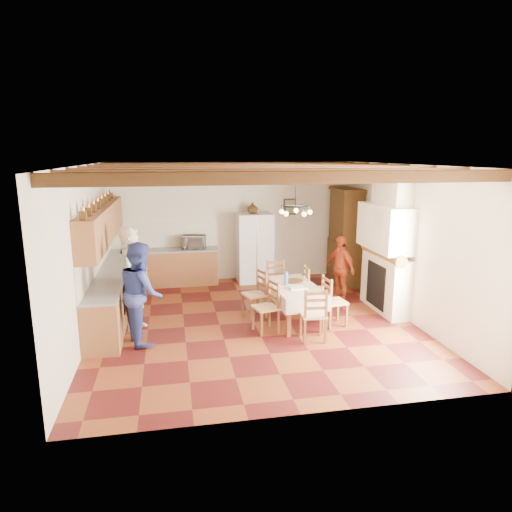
{
  "coord_description": "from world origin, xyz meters",
  "views": [
    {
      "loc": [
        -1.51,
        -8.2,
        3.2
      ],
      "look_at": [
        0.1,
        0.3,
        1.25
      ],
      "focal_mm": 32.0,
      "sensor_mm": 36.0,
      "label": 1
    }
  ],
  "objects_px": {
    "chair_right_near": "(335,301)",
    "microwave": "(194,242)",
    "chair_end_far": "(277,283)",
    "person_woman_red": "(340,268)",
    "hutch": "(345,236)",
    "person_man": "(134,279)",
    "chair_left_far": "(254,294)",
    "chair_end_near": "(313,314)",
    "refrigerator": "(254,248)",
    "chair_right_far": "(314,289)",
    "person_woman_blue": "(141,293)",
    "chair_left_near": "(265,307)",
    "dining_table": "(294,290)"
  },
  "relations": [
    {
      "from": "chair_end_near",
      "to": "chair_end_far",
      "type": "xyz_separation_m",
      "value": [
        -0.19,
        1.95,
        0.0
      ]
    },
    {
      "from": "chair_end_far",
      "to": "person_woman_red",
      "type": "bearing_deg",
      "value": 6.69
    },
    {
      "from": "chair_left_far",
      "to": "chair_right_near",
      "type": "distance_m",
      "value": 1.59
    },
    {
      "from": "dining_table",
      "to": "chair_end_near",
      "type": "relative_size",
      "value": 1.74
    },
    {
      "from": "hutch",
      "to": "chair_end_near",
      "type": "relative_size",
      "value": 2.47
    },
    {
      "from": "chair_left_near",
      "to": "person_man",
      "type": "relative_size",
      "value": 0.49
    },
    {
      "from": "person_woman_blue",
      "to": "person_man",
      "type": "bearing_deg",
      "value": -0.83
    },
    {
      "from": "refrigerator",
      "to": "chair_left_near",
      "type": "distance_m",
      "value": 3.44
    },
    {
      "from": "chair_left_far",
      "to": "person_woman_red",
      "type": "relative_size",
      "value": 0.66
    },
    {
      "from": "chair_end_near",
      "to": "person_woman_red",
      "type": "xyz_separation_m",
      "value": [
        1.26,
        2.05,
        0.25
      ]
    },
    {
      "from": "chair_left_far",
      "to": "chair_end_near",
      "type": "relative_size",
      "value": 1.0
    },
    {
      "from": "person_man",
      "to": "dining_table",
      "type": "bearing_deg",
      "value": -73.9
    },
    {
      "from": "chair_left_near",
      "to": "chair_left_far",
      "type": "distance_m",
      "value": 0.81
    },
    {
      "from": "person_woman_red",
      "to": "chair_right_near",
      "type": "bearing_deg",
      "value": -45.33
    },
    {
      "from": "chair_right_near",
      "to": "microwave",
      "type": "xyz_separation_m",
      "value": [
        -2.44,
        3.35,
        0.58
      ]
    },
    {
      "from": "person_woman_blue",
      "to": "chair_left_far",
      "type": "bearing_deg",
      "value": -83.57
    },
    {
      "from": "chair_end_far",
      "to": "person_man",
      "type": "bearing_deg",
      "value": -160.08
    },
    {
      "from": "chair_left_far",
      "to": "chair_end_far",
      "type": "distance_m",
      "value": 0.86
    },
    {
      "from": "chair_left_far",
      "to": "person_woman_red",
      "type": "distance_m",
      "value": 2.19
    },
    {
      "from": "chair_right_near",
      "to": "hutch",
      "type": "bearing_deg",
      "value": -30.82
    },
    {
      "from": "chair_right_far",
      "to": "person_man",
      "type": "relative_size",
      "value": 0.49
    },
    {
      "from": "dining_table",
      "to": "person_woman_blue",
      "type": "bearing_deg",
      "value": -170.72
    },
    {
      "from": "chair_end_near",
      "to": "microwave",
      "type": "relative_size",
      "value": 1.68
    },
    {
      "from": "chair_right_near",
      "to": "person_woman_blue",
      "type": "relative_size",
      "value": 0.55
    },
    {
      "from": "refrigerator",
      "to": "chair_right_far",
      "type": "distance_m",
      "value": 2.67
    },
    {
      "from": "chair_left_far",
      "to": "chair_end_far",
      "type": "bearing_deg",
      "value": 118.96
    },
    {
      "from": "refrigerator",
      "to": "hutch",
      "type": "height_order",
      "value": "hutch"
    },
    {
      "from": "chair_left_far",
      "to": "person_man",
      "type": "height_order",
      "value": "person_man"
    },
    {
      "from": "chair_left_near",
      "to": "chair_end_far",
      "type": "distance_m",
      "value": 1.53
    },
    {
      "from": "chair_end_far",
      "to": "chair_end_near",
      "type": "bearing_deg",
      "value": -81.53
    },
    {
      "from": "chair_end_far",
      "to": "person_woman_red",
      "type": "xyz_separation_m",
      "value": [
        1.45,
        0.09,
        0.25
      ]
    },
    {
      "from": "chair_end_near",
      "to": "chair_right_near",
      "type": "bearing_deg",
      "value": -130.11
    },
    {
      "from": "dining_table",
      "to": "chair_left_far",
      "type": "bearing_deg",
      "value": 151.99
    },
    {
      "from": "dining_table",
      "to": "person_woman_red",
      "type": "height_order",
      "value": "person_woman_red"
    },
    {
      "from": "hutch",
      "to": "person_man",
      "type": "xyz_separation_m",
      "value": [
        -4.95,
        -2.31,
        -0.21
      ]
    },
    {
      "from": "chair_left_near",
      "to": "hutch",
      "type": "bearing_deg",
      "value": 122.6
    },
    {
      "from": "person_man",
      "to": "refrigerator",
      "type": "bearing_deg",
      "value": -25.72
    },
    {
      "from": "chair_left_far",
      "to": "person_woman_blue",
      "type": "distance_m",
      "value": 2.32
    },
    {
      "from": "person_man",
      "to": "microwave",
      "type": "xyz_separation_m",
      "value": [
        1.24,
        2.89,
        0.09
      ]
    },
    {
      "from": "person_man",
      "to": "microwave",
      "type": "distance_m",
      "value": 3.14
    },
    {
      "from": "person_woman_blue",
      "to": "microwave",
      "type": "distance_m",
      "value": 3.64
    },
    {
      "from": "dining_table",
      "to": "person_woman_blue",
      "type": "distance_m",
      "value": 2.88
    },
    {
      "from": "person_woman_red",
      "to": "chair_end_far",
      "type": "bearing_deg",
      "value": -107.44
    },
    {
      "from": "refrigerator",
      "to": "hutch",
      "type": "distance_m",
      "value": 2.28
    },
    {
      "from": "chair_end_near",
      "to": "person_woman_red",
      "type": "height_order",
      "value": "person_woman_red"
    },
    {
      "from": "chair_end_far",
      "to": "person_man",
      "type": "height_order",
      "value": "person_man"
    },
    {
      "from": "dining_table",
      "to": "chair_end_near",
      "type": "distance_m",
      "value": 0.98
    },
    {
      "from": "chair_left_near",
      "to": "microwave",
      "type": "distance_m",
      "value": 3.65
    },
    {
      "from": "microwave",
      "to": "refrigerator",
      "type": "bearing_deg",
      "value": 8.88
    },
    {
      "from": "chair_end_near",
      "to": "person_woman_red",
      "type": "relative_size",
      "value": 0.66
    }
  ]
}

